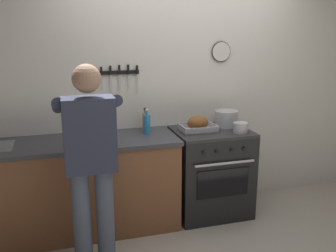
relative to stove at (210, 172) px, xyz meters
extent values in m
cube|color=white|center=(-0.22, 0.36, 0.85)|extent=(6.00, 0.10, 2.60)
cube|color=black|center=(-0.92, 0.30, 1.03)|extent=(0.48, 0.02, 0.04)
cube|color=silver|center=(-1.14, 0.29, 0.93)|extent=(0.02, 0.00, 0.16)
cube|color=black|center=(-1.14, 0.29, 1.05)|extent=(0.02, 0.02, 0.08)
cube|color=silver|center=(-1.05, 0.29, 0.94)|extent=(0.01, 0.00, 0.14)
cube|color=black|center=(-1.05, 0.29, 1.05)|extent=(0.02, 0.02, 0.08)
cube|color=silver|center=(-0.96, 0.29, 0.92)|extent=(0.02, 0.00, 0.19)
cube|color=black|center=(-0.96, 0.29, 1.05)|extent=(0.02, 0.02, 0.09)
cube|color=silver|center=(-0.87, 0.29, 0.93)|extent=(0.02, 0.00, 0.15)
cube|color=black|center=(-0.87, 0.29, 1.06)|extent=(0.02, 0.02, 0.09)
cube|color=silver|center=(-0.79, 0.29, 0.94)|extent=(0.02, 0.00, 0.14)
cube|color=black|center=(-0.79, 0.29, 1.06)|extent=(0.02, 0.02, 0.09)
cube|color=silver|center=(-0.70, 0.29, 0.91)|extent=(0.01, 0.00, 0.20)
cube|color=black|center=(-0.70, 0.29, 1.05)|extent=(0.02, 0.02, 0.09)
cylinder|color=white|center=(0.21, 0.29, 1.21)|extent=(0.20, 0.02, 0.20)
torus|color=black|center=(0.21, 0.29, 1.21)|extent=(0.21, 0.02, 0.21)
cube|color=brown|center=(-1.42, 0.00, -0.02)|extent=(2.00, 0.62, 0.86)
cube|color=#3D3D42|center=(-1.42, 0.00, 0.43)|extent=(2.03, 0.65, 0.04)
cube|color=black|center=(0.00, 0.00, -0.02)|extent=(0.76, 0.62, 0.87)
cube|color=black|center=(0.00, -0.31, 0.00)|extent=(0.53, 0.01, 0.28)
cube|color=#2D2D2D|center=(0.00, 0.00, 0.43)|extent=(0.76, 0.62, 0.03)
cylinder|color=black|center=(-0.21, -0.32, 0.33)|extent=(0.04, 0.02, 0.04)
cylinder|color=black|center=(-0.08, -0.32, 0.33)|extent=(0.04, 0.02, 0.04)
cylinder|color=black|center=(0.08, -0.32, 0.33)|extent=(0.04, 0.02, 0.04)
cylinder|color=black|center=(0.21, -0.32, 0.33)|extent=(0.04, 0.02, 0.04)
cylinder|color=silver|center=(0.00, -0.34, 0.21)|extent=(0.61, 0.02, 0.02)
cylinder|color=#4C566B|center=(-1.36, -0.69, -0.02)|extent=(0.14, 0.14, 0.86)
cylinder|color=#4C566B|center=(-1.18, -0.69, -0.02)|extent=(0.14, 0.14, 0.86)
cube|color=#2D3347|center=(-1.27, -0.69, 0.69)|extent=(0.38, 0.22, 0.56)
sphere|color=#9E755B|center=(-1.27, -0.69, 1.10)|extent=(0.21, 0.21, 0.21)
cylinder|color=#2D3347|center=(-1.48, -0.45, 0.87)|extent=(0.09, 0.55, 0.22)
cylinder|color=#2D3347|center=(-1.06, -0.45, 0.87)|extent=(0.09, 0.55, 0.22)
cube|color=#B7B7BC|center=(-0.15, 0.01, 0.46)|extent=(0.34, 0.25, 0.01)
cube|color=#B7B7BC|center=(-0.15, -0.12, 0.49)|extent=(0.34, 0.01, 0.05)
cube|color=#B7B7BC|center=(-0.15, 0.13, 0.49)|extent=(0.34, 0.01, 0.05)
cube|color=#B7B7BC|center=(-0.32, 0.01, 0.49)|extent=(0.01, 0.25, 0.05)
cube|color=#B7B7BC|center=(0.02, 0.01, 0.49)|extent=(0.01, 0.25, 0.05)
ellipsoid|color=brown|center=(-0.15, 0.01, 0.53)|extent=(0.21, 0.15, 0.15)
cylinder|color=#B7B7BC|center=(0.21, 0.10, 0.53)|extent=(0.24, 0.24, 0.17)
cylinder|color=#B7B7BC|center=(0.24, -0.17, 0.50)|extent=(0.14, 0.14, 0.10)
cube|color=tan|center=(-1.21, -0.10, 0.46)|extent=(0.36, 0.24, 0.02)
cylinder|color=red|center=(-1.19, 0.25, 0.52)|extent=(0.05, 0.05, 0.14)
cylinder|color=red|center=(-1.19, 0.25, 0.61)|extent=(0.02, 0.02, 0.03)
cylinder|color=#197219|center=(-1.19, 0.25, 0.63)|extent=(0.03, 0.03, 0.01)
cylinder|color=#997F4C|center=(-0.64, 0.21, 0.54)|extent=(0.06, 0.06, 0.17)
cylinder|color=#997F4C|center=(-0.64, 0.21, 0.64)|extent=(0.03, 0.03, 0.04)
cylinder|color=black|center=(-0.64, 0.21, 0.67)|extent=(0.03, 0.03, 0.01)
cylinder|color=#338CCC|center=(-0.66, 0.05, 0.55)|extent=(0.07, 0.07, 0.19)
cylinder|color=#338CCC|center=(-0.66, 0.05, 0.66)|extent=(0.03, 0.03, 0.04)
cylinder|color=white|center=(-0.66, 0.05, 0.69)|extent=(0.03, 0.03, 0.01)
camera|label=1|loc=(-1.50, -3.48, 1.45)|focal=41.13mm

